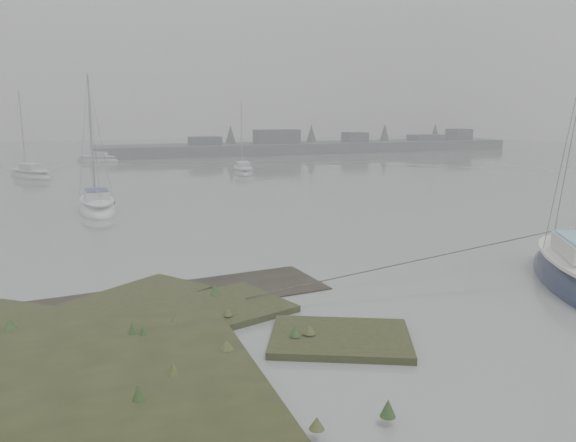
# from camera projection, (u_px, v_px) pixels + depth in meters

# --- Properties ---
(ground) EXTENTS (160.00, 160.00, 0.00)m
(ground) POSITION_uv_depth(u_px,v_px,m) (160.00, 189.00, 42.14)
(ground) COLOR slate
(ground) RESTS_ON ground
(far_shoreline) EXTENTS (60.00, 8.00, 4.15)m
(far_shoreline) POSITION_uv_depth(u_px,v_px,m) (320.00, 146.00, 80.44)
(far_shoreline) COLOR #4C4F51
(far_shoreline) RESTS_ON ground
(sailboat_white) EXTENTS (2.30, 6.12, 8.50)m
(sailboat_white) POSITION_uv_depth(u_px,v_px,m) (97.00, 207.00, 32.64)
(sailboat_white) COLOR white
(sailboat_white) RESTS_ON ground
(sailboat_far_a) EXTENTS (4.79, 5.91, 8.21)m
(sailboat_far_a) POSITION_uv_depth(u_px,v_px,m) (31.00, 175.00, 49.25)
(sailboat_far_a) COLOR #A8AEB3
(sailboat_far_a) RESTS_ON ground
(sailboat_far_b) EXTENTS (2.58, 5.50, 7.46)m
(sailboat_far_b) POSITION_uv_depth(u_px,v_px,m) (243.00, 171.00, 52.35)
(sailboat_far_b) COLOR #AAAFB4
(sailboat_far_b) RESTS_ON ground
(sailboat_far_c) EXTENTS (5.32, 4.13, 7.32)m
(sailboat_far_c) POSITION_uv_depth(u_px,v_px,m) (97.00, 160.00, 65.12)
(sailboat_far_c) COLOR silver
(sailboat_far_c) RESTS_ON ground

